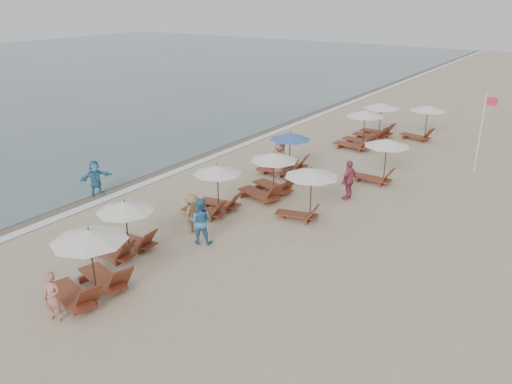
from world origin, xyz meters
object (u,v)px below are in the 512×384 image
Objects in this scene: lounger_station_3 at (268,176)px; flag_pole_near at (482,129)px; lounger_station_4 at (285,155)px; lounger_station_0 at (87,265)px; waterline_walker at (95,178)px; beachgoer_mid_a at (200,221)px; lounger_station_6 at (376,121)px; lounger_station_5 at (359,131)px; lounger_station_2 at (214,190)px; beachgoer_far_b at (280,159)px; inland_station_2 at (423,119)px; inland_station_1 at (380,156)px; beachgoer_far_a at (349,180)px; beachgoer_mid_b at (193,214)px; inland_station_0 at (306,186)px; lounger_station_1 at (123,228)px; beachgoer_near at (52,297)px.

flag_pole_near reaches higher than lounger_station_3.
lounger_station_3 is 11.58m from flag_pole_near.
lounger_station_3 is 1.04× the size of lounger_station_4.
lounger_station_0 is 1.67× the size of waterline_walker.
beachgoer_mid_a is (0.49, -5.34, -0.09)m from lounger_station_3.
lounger_station_6 is 1.66× the size of waterline_walker.
flag_pole_near is (6.90, -0.63, 1.23)m from lounger_station_5.
lounger_station_2 is at bearing -123.37° from flag_pole_near.
beachgoer_far_b is at bearing 94.76° from lounger_station_0.
lounger_station_5 reaches higher than beachgoer_far_b.
beachgoer_far_b is (-3.76, -10.94, -0.45)m from inland_station_2.
inland_station_1 is 1.49× the size of beachgoer_mid_a.
lounger_station_3 is 3.40m from lounger_station_4.
beachgoer_mid_a is (0.47, 4.72, -0.20)m from lounger_station_0.
beachgoer_far_a is (2.68, 7.12, 0.03)m from beachgoer_mid_a.
lounger_station_2 is 0.90× the size of lounger_station_3.
lounger_station_0 is at bearing -96.52° from inland_station_2.
inland_station_0 is at bearing -57.37° from beachgoer_mid_b.
inland_station_2 is at bearing 77.79° from lounger_station_2.
lounger_station_1 is at bearing -94.01° from lounger_station_6.
flag_pole_near is at bearing 63.55° from lounger_station_1.
beachgoer_mid_b is (-0.48, -14.57, -0.27)m from lounger_station_5.
beachgoer_mid_b is (-0.35, 5.21, -0.29)m from lounger_station_0.
lounger_station_1 is 4.68m from lounger_station_2.
beachgoer_far_b is at bearing 92.02° from lounger_station_2.
inland_station_1 is (4.73, 12.15, 0.39)m from lounger_station_1.
flag_pole_near is (8.13, 5.87, 1.30)m from lounger_station_4.
beachgoer_far_b is at bearing -141.46° from flag_pole_near.
flag_pole_near is at bearing -138.84° from beachgoer_mid_a.
lounger_station_1 is 0.87× the size of lounger_station_5.
lounger_station_1 is at bearing -94.71° from lounger_station_2.
beachgoer_far_a is (0.50, 3.06, -0.57)m from inland_station_0.
lounger_station_2 is 0.87× the size of lounger_station_5.
lounger_station_0 is at bearing -110.16° from flag_pole_near.
beachgoer_mid_a is at bearing 74.31° from beachgoer_near.
beachgoer_mid_b is at bearing 93.81° from lounger_station_0.
inland_station_2 is at bearing 71.25° from beachgoer_near.
beachgoer_far_b is at bearing -99.53° from lounger_station_5.
lounger_station_4 is at bearing 108.48° from lounger_station_3.
lounger_station_5 reaches higher than inland_station_2.
lounger_station_3 is at bearing -21.25° from beachgoer_mid_b.
inland_station_1 is at bearing 81.98° from inland_station_0.
beachgoer_mid_b is at bearing -84.70° from lounger_station_4.
beachgoer_mid_a is at bearing -61.39° from lounger_station_2.
inland_station_2 reaches higher than lounger_station_4.
inland_station_1 is at bearing -39.44° from beachgoer_mid_b.
lounger_station_2 is at bearing -85.78° from beachgoer_mid_a.
beachgoer_far_b reaches higher than beachgoer_near.
inland_station_2 is 1.47× the size of beachgoer_far_a.
beachgoer_near is 21.71m from flag_pole_near.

